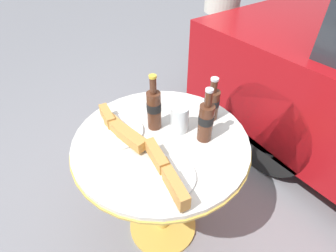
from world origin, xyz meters
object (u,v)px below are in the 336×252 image
(lunch_plate_far, at_px, (167,174))
(drinking_glass, at_px, (179,119))
(bistro_table, at_px, (161,162))
(cola_bottle_left, at_px, (206,121))
(cola_bottle_right, at_px, (154,108))
(cola_bottle_center, at_px, (212,103))
(lunch_plate_near, at_px, (118,129))

(lunch_plate_far, bearing_deg, drinking_glass, 133.15)
(bistro_table, distance_m, cola_bottle_left, 0.31)
(cola_bottle_left, bearing_deg, lunch_plate_far, -72.13)
(cola_bottle_right, xyz_separation_m, lunch_plate_far, (0.27, -0.13, -0.07))
(cola_bottle_left, relative_size, drinking_glass, 2.02)
(cola_bottle_center, bearing_deg, lunch_plate_far, -65.14)
(drinking_glass, bearing_deg, lunch_plate_far, -46.85)
(bistro_table, bearing_deg, cola_bottle_center, 86.73)
(drinking_glass, distance_m, lunch_plate_far, 0.28)
(bistro_table, distance_m, lunch_plate_far, 0.28)
(cola_bottle_right, distance_m, cola_bottle_center, 0.26)
(drinking_glass, bearing_deg, cola_bottle_left, 24.50)
(cola_bottle_left, height_order, lunch_plate_near, cola_bottle_left)
(cola_bottle_left, height_order, cola_bottle_right, cola_bottle_right)
(bistro_table, xyz_separation_m, cola_bottle_left, (0.11, 0.15, 0.25))
(bistro_table, relative_size, cola_bottle_right, 2.95)
(cola_bottle_right, bearing_deg, lunch_plate_far, -25.35)
(bistro_table, xyz_separation_m, lunch_plate_far, (0.19, -0.10, 0.18))
(cola_bottle_right, bearing_deg, bistro_table, -15.59)
(lunch_plate_far, bearing_deg, cola_bottle_right, 154.65)
(cola_bottle_center, distance_m, drinking_glass, 0.17)
(lunch_plate_near, bearing_deg, drinking_glass, 60.28)
(cola_bottle_center, xyz_separation_m, drinking_glass, (-0.02, -0.17, -0.03))
(cola_bottle_left, xyz_separation_m, drinking_glass, (-0.11, -0.05, -0.04))
(bistro_table, xyz_separation_m, cola_bottle_center, (0.02, 0.27, 0.23))
(drinking_glass, relative_size, lunch_plate_near, 0.37)
(drinking_glass, height_order, lunch_plate_far, drinking_glass)
(cola_bottle_left, xyz_separation_m, lunch_plate_far, (0.08, -0.25, -0.07))
(cola_bottle_right, distance_m, lunch_plate_near, 0.18)
(lunch_plate_near, relative_size, lunch_plate_far, 1.05)
(bistro_table, height_order, cola_bottle_center, cola_bottle_center)
(drinking_glass, bearing_deg, lunch_plate_near, -119.72)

